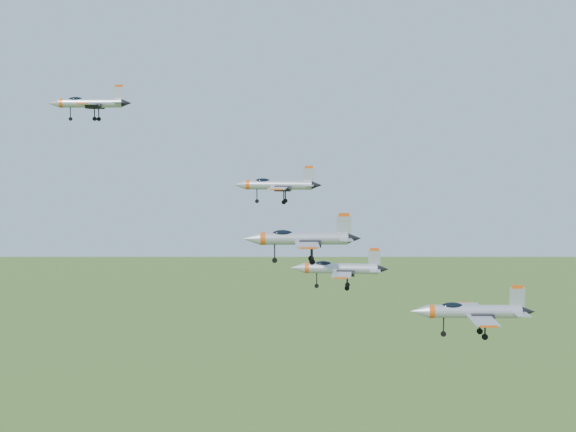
{
  "coord_description": "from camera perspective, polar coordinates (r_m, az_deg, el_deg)",
  "views": [
    {
      "loc": [
        8.56,
        -101.45,
        154.47
      ],
      "look_at": [
        1.65,
        -1.84,
        144.05
      ],
      "focal_mm": 50.0,
      "sensor_mm": 36.0,
      "label": 1
    }
  ],
  "objects": [
    {
      "name": "jet_lead",
      "position": [
        118.85,
        -14.01,
        7.81
      ],
      "size": [
        12.2,
        10.04,
        3.27
      ],
      "rotation": [
        0.0,
        0.0,
        0.03
      ],
      "color": "#9B9FA7"
    },
    {
      "name": "jet_left_high",
      "position": [
        102.28,
        -0.85,
        2.24
      ],
      "size": [
        11.48,
        9.45,
        3.08
      ],
      "rotation": [
        0.0,
        0.0,
        -0.03
      ],
      "color": "#9B9FA7"
    },
    {
      "name": "jet_right_high",
      "position": [
        88.82,
        0.89,
        -1.59
      ],
      "size": [
        13.27,
        11.01,
        3.54
      ],
      "rotation": [
        0.0,
        0.0,
        0.09
      ],
      "color": "#9B9FA7"
    },
    {
      "name": "jet_left_low",
      "position": [
        110.16,
        3.58,
        -3.72
      ],
      "size": [
        13.53,
        11.14,
        3.62
      ],
      "rotation": [
        0.0,
        0.0,
        -0.03
      ],
      "color": "#9B9FA7"
    },
    {
      "name": "jet_right_low",
      "position": [
        89.96,
        12.88,
        -6.61
      ],
      "size": [
        13.65,
        11.27,
        3.65
      ],
      "rotation": [
        0.0,
        0.0,
        0.06
      ],
      "color": "#9B9FA7"
    }
  ]
}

